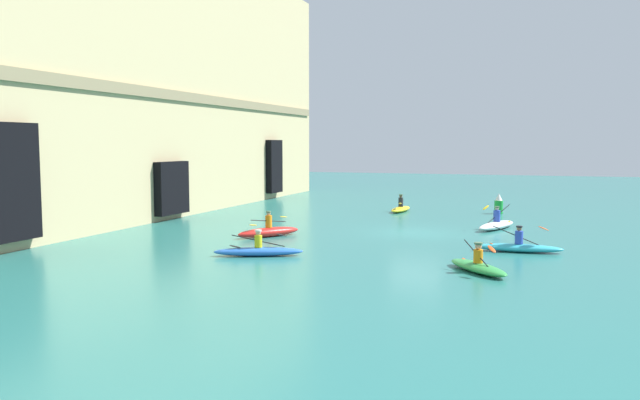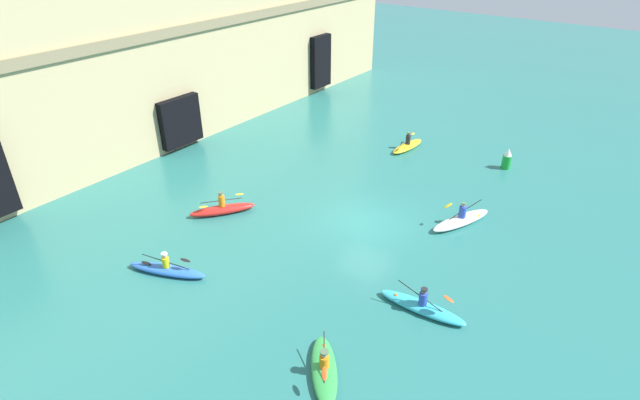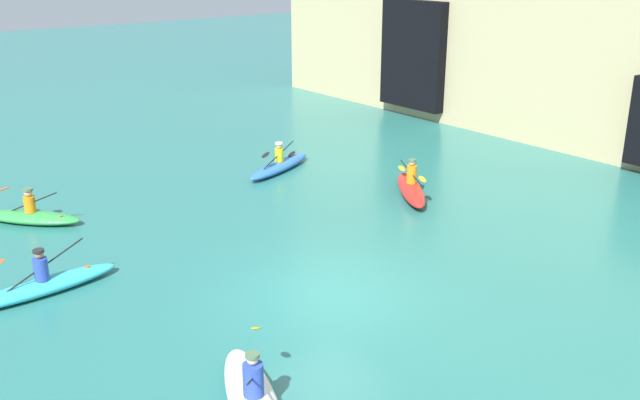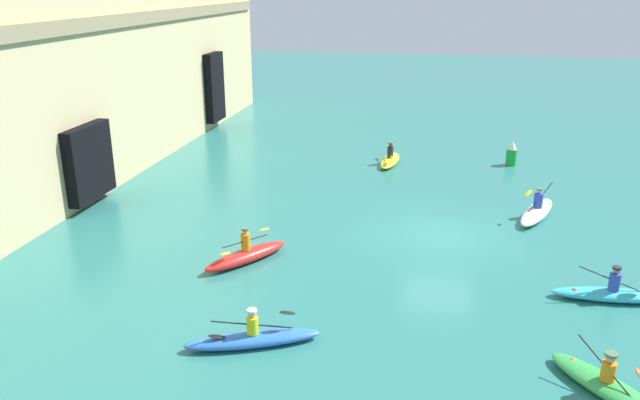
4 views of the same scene
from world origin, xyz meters
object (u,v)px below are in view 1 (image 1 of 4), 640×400
object	(u,v)px
kayak_blue	(258,251)
marker_buoy	(499,204)
kayak_green	(478,266)
kayak_white	(497,225)
kayak_cyan	(519,247)
kayak_red	(269,231)
kayak_yellow	(401,208)

from	to	relation	value
kayak_blue	marker_buoy	distance (m)	20.00
kayak_green	marker_buoy	world-z (taller)	marker_buoy
kayak_white	marker_buoy	bearing A→B (deg)	24.29
kayak_blue	marker_buoy	world-z (taller)	marker_buoy
marker_buoy	kayak_cyan	bearing A→B (deg)	-173.44
marker_buoy	kayak_blue	bearing A→B (deg)	156.61
kayak_white	kayak_cyan	xyz separation A→B (m)	(-6.67, -1.27, -0.03)
kayak_blue	kayak_cyan	bearing A→B (deg)	-177.85
kayak_red	kayak_yellow	bearing A→B (deg)	-160.42
kayak_green	kayak_white	xyz separation A→B (m)	(11.30, 0.09, 0.03)
kayak_green	kayak_yellow	world-z (taller)	kayak_yellow
kayak_yellow	kayak_white	size ratio (longest dim) A/B	0.84
kayak_green	kayak_yellow	distance (m)	18.86
kayak_yellow	kayak_white	distance (m)	9.03
kayak_blue	kayak_white	bearing A→B (deg)	-149.15
kayak_green	kayak_red	size ratio (longest dim) A/B	0.92
kayak_yellow	kayak_white	world-z (taller)	kayak_white
kayak_cyan	marker_buoy	distance (m)	14.14
kayak_green	kayak_cyan	xyz separation A→B (m)	(4.62, -1.19, 0.00)
kayak_yellow	kayak_red	bearing A→B (deg)	-10.04
kayak_blue	kayak_cyan	size ratio (longest dim) A/B	1.00
kayak_cyan	kayak_red	bearing A→B (deg)	174.10
kayak_yellow	marker_buoy	size ratio (longest dim) A/B	2.39
kayak_red	kayak_cyan	distance (m)	11.24
kayak_white	kayak_cyan	size ratio (longest dim) A/B	1.03
kayak_green	kayak_yellow	size ratio (longest dim) A/B	0.92
kayak_white	kayak_yellow	bearing A→B (deg)	66.24
kayak_yellow	kayak_red	size ratio (longest dim) A/B	0.99
kayak_yellow	marker_buoy	distance (m)	6.09
kayak_green	kayak_red	distance (m)	11.24
kayak_green	kayak_red	xyz separation A→B (m)	(5.06, 10.04, 0.06)
kayak_yellow	marker_buoy	bearing A→B (deg)	104.71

